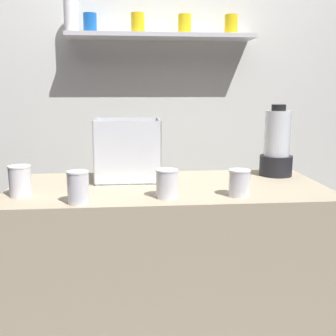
% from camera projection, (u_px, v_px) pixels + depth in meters
% --- Properties ---
extents(counter, '(1.40, 0.64, 0.90)m').
position_uv_depth(counter, '(168.00, 278.00, 1.88)').
color(counter, tan).
rests_on(counter, ground_plane).
extents(back_wall_unit, '(2.60, 0.24, 2.50)m').
position_uv_depth(back_wall_unit, '(157.00, 100.00, 2.47)').
color(back_wall_unit, silver).
rests_on(back_wall_unit, ground_plane).
extents(carrot_display_bin, '(0.30, 0.25, 0.29)m').
position_uv_depth(carrot_display_bin, '(129.00, 160.00, 1.90)').
color(carrot_display_bin, white).
rests_on(carrot_display_bin, counter).
extents(blender_pitcher, '(0.16, 0.16, 0.35)m').
position_uv_depth(blender_pitcher, '(277.00, 147.00, 1.98)').
color(blender_pitcher, black).
rests_on(blender_pitcher, counter).
extents(juice_cup_mango_far_left, '(0.09, 0.09, 0.12)m').
position_uv_depth(juice_cup_mango_far_left, '(20.00, 182.00, 1.60)').
color(juice_cup_mango_far_left, white).
rests_on(juice_cup_mango_far_left, counter).
extents(juice_cup_orange_left, '(0.08, 0.08, 0.12)m').
position_uv_depth(juice_cup_orange_left, '(78.00, 189.00, 1.50)').
color(juice_cup_orange_left, white).
rests_on(juice_cup_orange_left, counter).
extents(juice_cup_pomegranate_middle, '(0.09, 0.09, 0.11)m').
position_uv_depth(juice_cup_pomegranate_middle, '(167.00, 186.00, 1.58)').
color(juice_cup_pomegranate_middle, white).
rests_on(juice_cup_pomegranate_middle, counter).
extents(juice_cup_mango_right, '(0.09, 0.09, 0.11)m').
position_uv_depth(juice_cup_mango_right, '(239.00, 184.00, 1.60)').
color(juice_cup_mango_right, white).
rests_on(juice_cup_mango_right, counter).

